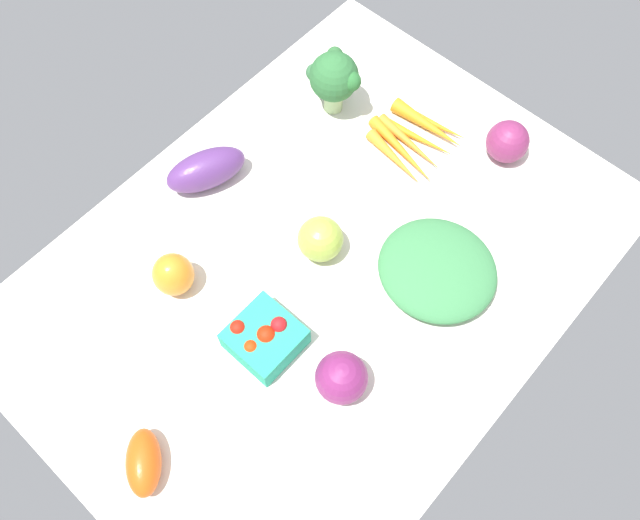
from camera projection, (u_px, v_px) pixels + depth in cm
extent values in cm
cube|color=silver|center=(320.00, 268.00, 112.84)|extent=(104.00, 76.00, 2.00)
ellipsoid|color=orange|center=(173.00, 274.00, 106.73)|extent=(9.52, 9.52, 8.04)
sphere|color=#75225B|center=(341.00, 378.00, 98.97)|extent=(8.23, 8.23, 8.23)
sphere|color=#98B040|center=(320.00, 239.00, 109.74)|extent=(7.86, 7.86, 7.86)
cube|color=#249C79|center=(265.00, 339.00, 103.43)|extent=(10.37, 10.37, 5.02)
sphere|color=red|center=(251.00, 347.00, 100.91)|extent=(2.50, 2.50, 2.50)
sphere|color=red|center=(238.00, 328.00, 102.10)|extent=(2.61, 2.61, 2.61)
sphere|color=red|center=(266.00, 335.00, 101.74)|extent=(3.21, 3.21, 3.21)
sphere|color=red|center=(279.00, 325.00, 102.04)|extent=(2.69, 2.69, 2.69)
ellipsoid|color=#397C46|center=(437.00, 270.00, 108.69)|extent=(21.30, 22.18, 5.22)
sphere|color=#7B2755|center=(508.00, 142.00, 118.67)|extent=(7.83, 7.83, 7.83)
ellipsoid|color=#562F70|center=(206.00, 170.00, 116.52)|extent=(16.34, 11.97, 6.89)
ellipsoid|color=#DA4F13|center=(144.00, 462.00, 94.92)|extent=(10.38, 10.93, 5.18)
cone|color=orange|center=(395.00, 158.00, 120.34)|extent=(4.94, 14.39, 2.37)
cone|color=orange|center=(402.00, 151.00, 121.03)|extent=(6.07, 17.71, 2.42)
cone|color=orange|center=(410.00, 144.00, 121.86)|extent=(4.02, 15.95, 2.29)
cone|color=orange|center=(417.00, 137.00, 122.63)|extent=(4.76, 16.21, 2.06)
cone|color=orange|center=(428.00, 125.00, 123.29)|extent=(3.57, 15.87, 2.99)
cone|color=orange|center=(432.00, 123.00, 123.98)|extent=(5.08, 15.01, 2.29)
cylinder|color=#9DBB80|center=(333.00, 99.00, 124.80)|extent=(3.65, 3.65, 5.12)
sphere|color=#2C6534|center=(334.00, 77.00, 119.39)|extent=(9.26, 9.26, 9.26)
sphere|color=#2C5E30|center=(335.00, 55.00, 119.59)|extent=(3.16, 3.16, 3.16)
sphere|color=#31613B|center=(315.00, 72.00, 119.88)|extent=(3.31, 3.31, 3.31)
sphere|color=#26663A|center=(335.00, 65.00, 121.84)|extent=(4.15, 4.15, 4.15)
sphere|color=#28652E|center=(351.00, 81.00, 117.54)|extent=(3.67, 3.67, 3.67)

